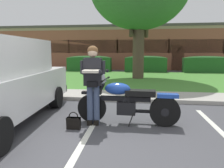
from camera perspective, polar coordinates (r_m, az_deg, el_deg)
The scene contains 12 objects.
ground_plane at distance 4.18m, azimuth -3.60°, elevation -14.02°, with size 140.00×140.00×0.00m, color #424247.
curb_strip at distance 7.16m, azimuth 1.56°, elevation -3.98°, with size 60.00×0.20×0.12m, color #ADA89E.
concrete_walk at distance 7.99m, azimuth 2.27°, elevation -2.84°, with size 60.00×1.50×0.08m, color #ADA89E.
grass_lawn at distance 12.79m, azimuth 4.51°, elevation 1.31°, with size 60.00×8.25×0.06m, color #478433.
stall_stripe_1 at distance 4.41m, azimuth -6.33°, elevation -12.76°, with size 0.12×4.40×0.01m, color silver.
motorcycle at distance 4.91m, azimuth 4.87°, elevation -4.61°, with size 2.24×0.82×1.26m.
rider_person at distance 4.81m, azimuth -4.88°, elevation 1.38°, with size 0.53×0.60×1.70m.
handbag at distance 4.74m, azimuth -9.73°, elevation -9.48°, with size 0.28×0.13×0.36m.
hedge_left at distance 17.61m, azimuth -5.77°, elevation 5.24°, with size 3.38×0.90×1.24m.
hedge_center_left at distance 17.10m, azimuth 8.53°, elevation 5.10°, with size 3.08×0.90×1.24m.
hedge_center_right at distance 17.66m, azimuth 22.78°, elevation 4.65°, with size 3.23×0.90×1.24m.
brick_building at distance 23.97m, azimuth 2.71°, elevation 9.11°, with size 25.36×9.52×3.83m.
Camera 1 is at (0.80, -3.78, 1.59)m, focal length 36.01 mm.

